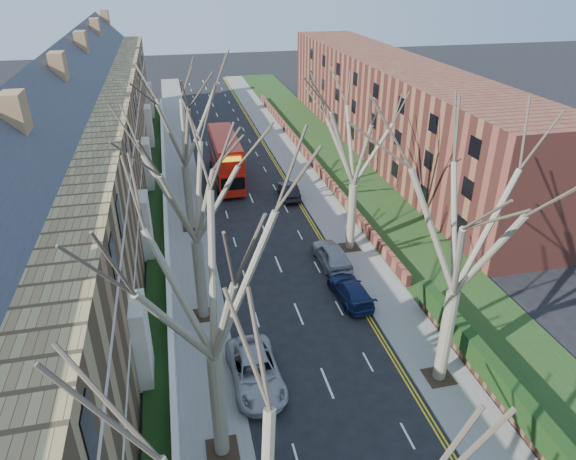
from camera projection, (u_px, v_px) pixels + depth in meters
pavement_left at (182, 179)px, 50.98m from camera, size 3.00×102.00×0.12m
pavement_right at (299, 169)px, 53.37m from camera, size 3.00×102.00×0.12m
terrace_left at (80, 159)px, 40.01m from camera, size 9.70×78.00×13.60m
flats_right at (391, 107)px, 56.84m from camera, size 13.97×54.00×10.00m
wall_hedge_right at (555, 452)px, 21.22m from camera, size 0.70×24.00×1.80m
front_wall_left at (166, 209)px, 43.47m from camera, size 0.30×78.00×1.00m
grass_verge_right at (340, 165)px, 54.22m from camera, size 6.00×102.00×0.06m
tree_left_mid at (207, 267)px, 18.12m from camera, size 10.50×10.50×14.71m
tree_left_far at (191, 175)px, 26.91m from camera, size 10.15×10.15×14.22m
tree_left_dist at (180, 112)px, 37.15m from camera, size 10.50×10.50×14.71m
tree_right_mid at (468, 212)px, 22.12m from camera, size 10.50×10.50×14.71m
tree_right_far at (357, 129)px, 34.37m from camera, size 10.15×10.15×14.22m
double_decker_bus at (226, 160)px, 49.88m from camera, size 2.68×10.45×4.39m
car_left_far at (255, 371)px, 25.95m from camera, size 2.63×5.40×1.48m
car_right_near at (350, 290)px, 32.53m from camera, size 2.12×4.62×1.31m
car_right_mid at (332, 254)px, 36.32m from camera, size 2.06×4.70×1.58m
car_right_far at (288, 191)px, 46.79m from camera, size 1.50×4.19×1.38m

